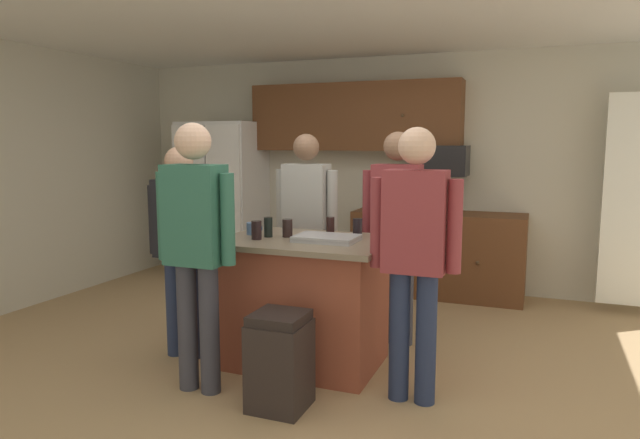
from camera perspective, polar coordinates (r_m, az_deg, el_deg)
The scene contains 20 objects.
floor at distance 4.26m, azimuth -2.61°, elevation -14.94°, with size 7.04×7.04×0.00m, color tan.
back_wall at distance 6.60m, azimuth 7.27°, elevation 4.72°, with size 6.40×0.10×2.60m, color beige.
cabinet_run_upper at distance 6.51m, azimuth 3.45°, elevation 10.23°, with size 2.40×0.38×0.75m.
cabinet_run_lower at distance 6.27m, azimuth 11.75°, elevation -3.38°, with size 1.80×0.63×0.90m.
refrigerator at distance 7.01m, azimuth -9.73°, elevation 1.90°, with size 0.91×0.76×1.88m.
microwave_over_range at distance 6.17m, azimuth 12.04°, elevation 5.80°, with size 0.56×0.40×0.32m, color black.
kitchen_island at distance 4.24m, azimuth -1.49°, elevation -8.18°, with size 1.22×0.89×0.95m.
person_host_foreground at distance 3.56m, azimuth 9.49°, elevation -2.64°, with size 0.57×0.23×1.74m.
person_guest_left at distance 4.41m, azimuth -13.74°, elevation -1.84°, with size 0.57×0.22×1.61m.
person_guest_by_door at distance 4.60m, azimuth 7.68°, elevation -0.33°, with size 0.57×0.23×1.73m.
person_elder_center at distance 4.93m, azimuth -1.37°, elevation 0.19°, with size 0.57×0.23×1.72m.
person_guest_right at distance 3.75m, azimuth -12.37°, elevation -1.87°, with size 0.57×0.23×1.77m.
glass_short_whisky at distance 4.14m, azimuth -6.40°, elevation -1.07°, with size 0.07×0.07×0.14m.
mug_blue_stoneware at distance 4.36m, azimuth -6.78°, elevation -0.91°, with size 0.13×0.09×0.09m.
tumbler_amber at distance 4.36m, azimuth 1.04°, elevation -0.60°, with size 0.06×0.06×0.13m.
glass_dark_ale at distance 4.23m, azimuth 3.79°, elevation -0.82°, with size 0.07×0.07×0.14m.
glass_pilsner at distance 4.23m, azimuth -5.22°, elevation -0.77°, with size 0.06×0.06×0.15m.
glass_stout_tall at distance 4.22m, azimuth -3.29°, elevation -0.87°, with size 0.08×0.08×0.13m.
serving_tray at distance 4.04m, azimuth 0.66°, elevation -1.89°, with size 0.44×0.30×0.04m.
trash_bin at distance 3.62m, azimuth -4.06°, elevation -14.01°, with size 0.34×0.34×0.61m.
Camera 1 is at (1.60, -3.59, 1.65)m, focal length 31.86 mm.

